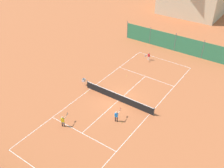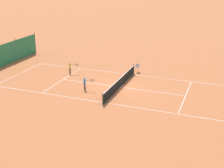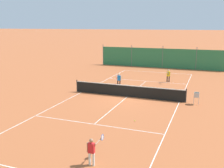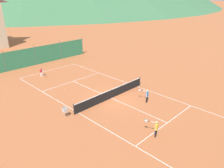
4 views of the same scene
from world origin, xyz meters
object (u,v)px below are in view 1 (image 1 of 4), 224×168
tennis_ball_by_net_right (188,74)px  tennis_ball_alley_right (127,76)px  player_far_baseline (149,56)px  ball_hopper (84,81)px  tennis_net (118,97)px  player_near_baseline (117,115)px  player_far_service (63,120)px  tennis_ball_by_net_left (131,134)px  tennis_ball_far_corner (122,123)px  tennis_ball_alley_left (87,92)px

tennis_ball_by_net_right → tennis_ball_alley_right: size_ratio=1.00×
player_far_baseline → tennis_ball_alley_right: player_far_baseline is taller
player_far_baseline → ball_hopper: size_ratio=1.33×
tennis_net → player_far_baseline: 10.69m
player_near_baseline → tennis_net: bearing=120.9°
player_far_service → tennis_ball_by_net_left: 6.91m
tennis_ball_alley_right → ball_hopper: 5.87m
player_far_baseline → player_near_baseline: player_near_baseline is taller
tennis_net → tennis_ball_far_corner: (2.41, -2.88, -0.47)m
tennis_ball_alley_right → tennis_ball_by_net_left: size_ratio=1.00×
player_far_service → ball_hopper: size_ratio=1.45×
tennis_ball_alley_left → ball_hopper: 1.69m
ball_hopper → tennis_net: bearing=-2.3°
tennis_ball_alley_right → tennis_ball_alley_left: (-1.94, -5.79, 0.00)m
player_near_baseline → tennis_ball_far_corner: player_near_baseline is taller
tennis_ball_by_net_right → tennis_ball_by_net_left: 13.87m
player_far_service → tennis_ball_alley_left: size_ratio=19.59×
player_near_baseline → tennis_ball_alley_left: bearing=158.6°
tennis_ball_by_net_left → tennis_ball_alley_left: size_ratio=1.00×
player_far_baseline → tennis_ball_by_net_left: player_far_baseline is taller
tennis_net → player_near_baseline: bearing=-59.1°
player_far_service → tennis_ball_by_net_right: bearing=68.5°
tennis_ball_far_corner → player_near_baseline: bearing=-171.7°
player_far_baseline → tennis_ball_alley_right: 5.49m
tennis_net → tennis_ball_by_net_right: bearing=66.3°
tennis_ball_alley_right → tennis_ball_by_net_left: (6.09, -8.81, 0.00)m
tennis_ball_by_net_left → player_near_baseline: bearing=161.4°
tennis_ball_far_corner → tennis_ball_by_net_left: same height
tennis_ball_far_corner → ball_hopper: 8.34m
player_far_service → tennis_ball_by_net_right: player_far_service is taller
player_near_baseline → tennis_ball_by_net_right: player_near_baseline is taller
tennis_ball_alley_left → player_far_baseline: bearing=78.9°
tennis_ball_far_corner → tennis_ball_by_net_left: size_ratio=1.00×
player_far_service → player_near_baseline: (3.97, 3.72, -0.00)m
player_near_baseline → ball_hopper: player_near_baseline is taller
tennis_net → player_far_baseline: bearing=99.8°
tennis_net → player_far_service: (-2.19, -6.69, 0.25)m
player_near_baseline → tennis_ball_alley_left: 6.28m
tennis_ball_alley_left → ball_hopper: (-1.28, 0.92, 0.62)m
player_far_service → tennis_ball_by_net_right: 18.10m
tennis_ball_alley_right → tennis_ball_alley_left: 6.11m
player_far_baseline → tennis_ball_by_net_left: size_ratio=17.91×
player_near_baseline → tennis_ball_alley_right: size_ratio=19.53×
tennis_ball_alley_right → tennis_ball_alley_left: bearing=-108.5°
tennis_net → tennis_ball_by_net_right: (4.45, 10.14, -0.47)m
tennis_ball_far_corner → tennis_net: bearing=129.9°
ball_hopper → player_far_baseline: bearing=71.3°
player_far_baseline → tennis_ball_alley_left: bearing=-101.1°
player_far_service → tennis_ball_by_net_right: size_ratio=19.59×
tennis_ball_alley_right → tennis_ball_by_net_left: same height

